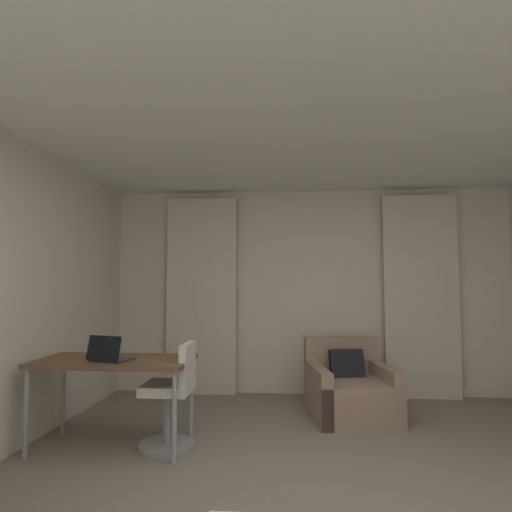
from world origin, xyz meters
TOP-DOWN VIEW (x-y plane):
  - wall_window at (0.00, 3.03)m, footprint 5.12×0.06m
  - ceiling at (0.00, 0.00)m, footprint 5.12×6.12m
  - curtain_left_panel at (-1.38, 2.90)m, footprint 0.90×0.06m
  - curtain_right_panel at (1.38, 2.90)m, footprint 0.90×0.06m
  - armchair at (0.38, 2.11)m, footprint 0.95×0.99m
  - desk at (-1.75, 1.09)m, footprint 1.31×0.66m
  - desk_chair at (-1.24, 1.11)m, footprint 0.48×0.48m
  - laptop at (-1.75, 0.99)m, footprint 0.38×0.33m

SIDE VIEW (x-z plane):
  - armchair at x=0.38m, z-range -0.13..0.66m
  - desk_chair at x=-1.24m, z-range -0.05..0.83m
  - desk at x=-1.75m, z-range 0.31..1.05m
  - laptop at x=-1.75m, z-range 0.68..0.89m
  - curtain_left_panel at x=-1.38m, z-range 0.00..2.50m
  - curtain_right_panel at x=1.38m, z-range 0.00..2.50m
  - wall_window at x=0.00m, z-range 0.00..2.60m
  - ceiling at x=0.00m, z-range 2.60..2.66m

